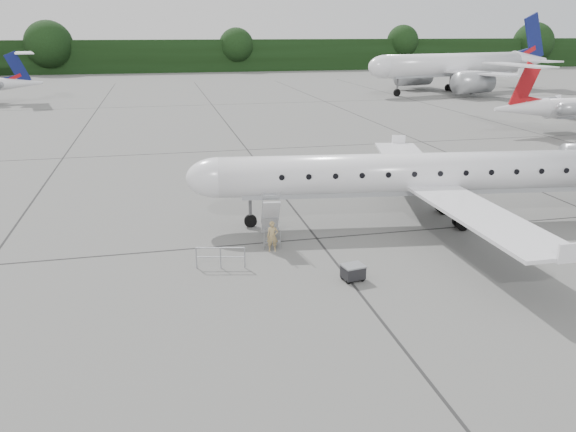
{
  "coord_description": "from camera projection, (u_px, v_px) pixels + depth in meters",
  "views": [
    {
      "loc": [
        -12.89,
        -20.76,
        10.35
      ],
      "look_at": [
        -7.49,
        2.84,
        2.3
      ],
      "focal_mm": 35.0,
      "sensor_mm": 36.0,
      "label": 1
    }
  ],
  "objects": [
    {
      "name": "ground",
      "position": [
        464.0,
        272.0,
        25.19
      ],
      "size": [
        320.0,
        320.0,
        0.0
      ],
      "primitive_type": "plane",
      "color": "slate",
      "rests_on": "ground"
    },
    {
      "name": "treeline",
      "position": [
        206.0,
        56.0,
        144.19
      ],
      "size": [
        260.0,
        4.0,
        8.0
      ],
      "primitive_type": "cube",
      "color": "black",
      "rests_on": "ground"
    },
    {
      "name": "main_regional_jet",
      "position": [
        438.0,
        153.0,
        30.71
      ],
      "size": [
        33.25,
        25.82,
        7.87
      ],
      "primitive_type": null,
      "rotation": [
        0.0,
        0.0,
        -0.13
      ],
      "color": "silver",
      "rests_on": "ground"
    },
    {
      "name": "airstair",
      "position": [
        271.0,
        219.0,
        28.5
      ],
      "size": [
        1.15,
        2.46,
        2.47
      ],
      "primitive_type": null,
      "rotation": [
        0.0,
        0.0,
        -0.13
      ],
      "color": "silver",
      "rests_on": "ground"
    },
    {
      "name": "passenger",
      "position": [
        272.0,
        236.0,
        27.38
      ],
      "size": [
        0.6,
        0.44,
        1.53
      ],
      "primitive_type": "imported",
      "rotation": [
        0.0,
        0.0,
        -0.14
      ],
      "color": "#9A8254",
      "rests_on": "ground"
    },
    {
      "name": "safety_railing",
      "position": [
        221.0,
        258.0,
        25.49
      ],
      "size": [
        2.17,
        0.54,
        1.0
      ],
      "primitive_type": null,
      "rotation": [
        0.0,
        0.0,
        -0.21
      ],
      "color": "#92959A",
      "rests_on": "ground"
    },
    {
      "name": "baggage_cart",
      "position": [
        353.0,
        272.0,
        24.27
      ],
      "size": [
        1.01,
        0.87,
        0.78
      ],
      "primitive_type": null,
      "rotation": [
        0.0,
        0.0,
        0.18
      ],
      "color": "black",
      "rests_on": "ground"
    },
    {
      "name": "bg_narrowbody",
      "position": [
        454.0,
        53.0,
        94.75
      ],
      "size": [
        41.89,
        34.39,
        13.15
      ],
      "primitive_type": null,
      "rotation": [
        0.0,
        0.0,
        0.24
      ],
      "color": "silver",
      "rests_on": "ground"
    }
  ]
}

